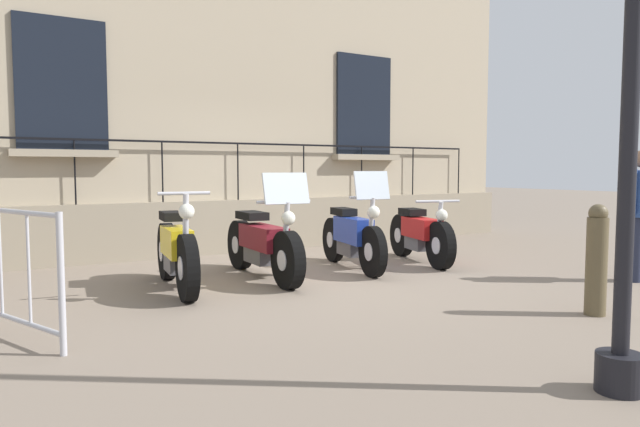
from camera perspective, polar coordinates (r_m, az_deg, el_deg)
ground_plane at (r=7.54m, az=-0.81°, el=-5.98°), size 60.00×60.00×0.00m
building_facade at (r=10.02m, az=-9.13°, el=14.76°), size 0.82×11.69×6.59m
motorcycle_yellow at (r=6.72m, az=-13.91°, el=-3.71°), size 2.01×0.59×1.12m
motorcycle_maroon at (r=7.24m, az=-5.64°, el=-3.02°), size 2.20×0.66×1.31m
motorcycle_blue at (r=7.88m, az=3.22°, el=-2.33°), size 1.97×0.68×1.33m
motorcycle_red at (r=8.56m, az=9.81°, el=-2.09°), size 1.90×0.81×0.94m
bollard at (r=5.95m, az=25.50°, el=-4.10°), size 0.19×0.19×1.03m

